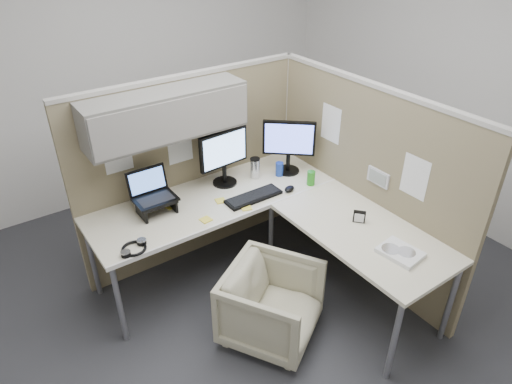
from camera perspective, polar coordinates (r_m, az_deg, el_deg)
ground at (r=3.76m, az=0.96°, el=-13.26°), size 4.50×4.50×0.00m
partition_back at (r=3.63m, az=-9.42°, el=5.76°), size 2.00×0.36×1.63m
partition_right at (r=3.72m, az=12.99°, el=1.18°), size 0.07×2.03×1.63m
desk at (r=3.46m, az=1.52°, el=-3.06°), size 2.00×1.98×0.73m
office_chair at (r=3.30m, az=1.98°, el=-13.52°), size 0.82×0.81×0.63m
monitor_left at (r=3.67m, az=-4.05°, el=4.81°), size 0.44×0.20×0.47m
monitor_right at (r=3.85m, az=4.12°, el=6.18°), size 0.36×0.31×0.47m
laptop_station at (r=3.46m, az=-12.66°, el=-0.61°), size 0.30×0.26×0.32m
keyboard at (r=3.58m, az=-0.30°, el=-0.62°), size 0.46×0.16×0.02m
mouse at (r=3.69m, az=4.20°, el=0.41°), size 0.12×0.10×0.04m
travel_mug at (r=3.84m, az=-0.12°, el=3.04°), size 0.08×0.08×0.18m
soda_can_green at (r=3.77m, az=6.89°, el=1.75°), size 0.07×0.07×0.12m
soda_can_silver at (r=3.88m, az=2.95°, el=2.88°), size 0.07×0.07×0.12m
sticky_note_a at (r=3.36m, az=-6.29°, el=-3.46°), size 0.08×0.08×0.01m
sticky_note_c at (r=3.55m, az=-10.66°, el=-1.73°), size 0.10×0.10×0.01m
sticky_note_b at (r=3.47m, az=-1.23°, el=-1.98°), size 0.10×0.10×0.01m
sticky_note_d at (r=3.56m, az=-4.46°, el=-1.09°), size 0.09×0.09×0.01m
headphones at (r=3.16m, az=-15.01°, el=-6.81°), size 0.22×0.22×0.03m
paper_stack at (r=3.16m, az=17.59°, el=-7.21°), size 0.24×0.29×0.03m
desk_clock at (r=3.38m, az=12.78°, el=-3.03°), size 0.08×0.09×0.09m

